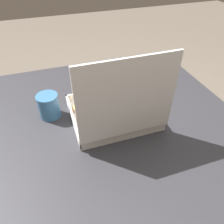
{
  "coord_description": "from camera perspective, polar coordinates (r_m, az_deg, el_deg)",
  "views": [
    {
      "loc": [
        0.16,
        0.55,
        1.27
      ],
      "look_at": [
        -0.04,
        -0.05,
        0.74
      ],
      "focal_mm": 35.0,
      "sensor_mm": 36.0,
      "label": 1
    }
  ],
  "objects": [
    {
      "name": "dining_table",
      "position": [
        0.86,
        -1.55,
        -8.2
      ],
      "size": [
        1.01,
        0.99,
        0.73
      ],
      "color": "#2D2D33",
      "rests_on": "ground_plane"
    },
    {
      "name": "donut_box",
      "position": [
        0.76,
        1.15,
        0.65
      ],
      "size": [
        0.3,
        0.28,
        0.3
      ],
      "color": "white",
      "rests_on": "dining_table"
    },
    {
      "name": "coffee_mug",
      "position": [
        0.83,
        -16.21,
        1.65
      ],
      "size": [
        0.08,
        0.08,
        0.09
      ],
      "color": "teal",
      "rests_on": "dining_table"
    },
    {
      "name": "ground_plane",
      "position": [
        1.39,
        -1.05,
        -25.79
      ],
      "size": [
        8.0,
        8.0,
        0.0
      ],
      "primitive_type": "plane",
      "color": "#6B6054"
    }
  ]
}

